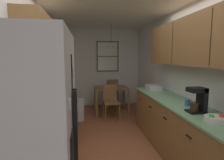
{
  "coord_description": "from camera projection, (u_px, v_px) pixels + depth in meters",
  "views": [
    {
      "loc": [
        -0.51,
        -2.55,
        1.64
      ],
      "look_at": [
        0.08,
        1.49,
        1.12
      ],
      "focal_mm": 29.63,
      "sensor_mm": 36.0,
      "label": 1
    }
  ],
  "objects": [
    {
      "name": "ground_plane",
      "position": [
        112.0,
        137.0,
        3.76
      ],
      "size": [
        12.0,
        12.0,
        0.0
      ],
      "primitive_type": "plane",
      "color": "brown"
    },
    {
      "name": "wall_left",
      "position": [
        39.0,
        76.0,
        3.41
      ],
      "size": [
        0.1,
        9.0,
        2.55
      ],
      "primitive_type": "cube",
      "color": "silver",
      "rests_on": "ground"
    },
    {
      "name": "wall_right",
      "position": [
        176.0,
        74.0,
        3.8
      ],
      "size": [
        0.1,
        9.0,
        2.55
      ],
      "primitive_type": "cube",
      "color": "silver",
      "rests_on": "ground"
    },
    {
      "name": "wall_back",
      "position": [
        100.0,
        67.0,
        6.2
      ],
      "size": [
        4.4,
        0.1,
        2.55
      ],
      "primitive_type": "cube",
      "color": "silver",
      "rests_on": "ground"
    },
    {
      "name": "ceiling_slab",
      "position": [
        112.0,
        5.0,
        3.43
      ],
      "size": [
        4.4,
        9.0,
        0.08
      ],
      "primitive_type": "cube",
      "color": "white"
    },
    {
      "name": "microwave_over_range",
      "position": [
        23.0,
        52.0,
        1.81
      ],
      "size": [
        0.39,
        0.57,
        0.34
      ],
      "color": "white"
    },
    {
      "name": "counter_left",
      "position": [
        58.0,
        125.0,
        3.24
      ],
      "size": [
        0.64,
        1.98,
        0.9
      ],
      "color": "brown",
      "rests_on": "ground"
    },
    {
      "name": "upper_cabinets_left",
      "position": [
        45.0,
        43.0,
        2.99
      ],
      "size": [
        0.33,
        2.06,
        0.65
      ],
      "color": "brown"
    },
    {
      "name": "counter_right",
      "position": [
        183.0,
        132.0,
        2.91
      ],
      "size": [
        0.64,
        3.31,
        0.9
      ],
      "color": "brown",
      "rests_on": "ground"
    },
    {
      "name": "upper_cabinets_right",
      "position": [
        198.0,
        41.0,
        2.7
      ],
      "size": [
        0.33,
        2.99,
        0.74
      ],
      "color": "brown"
    },
    {
      "name": "dining_table",
      "position": [
        111.0,
        91.0,
        5.44
      ],
      "size": [
        0.96,
        0.77,
        0.73
      ],
      "color": "brown",
      "rests_on": "ground"
    },
    {
      "name": "dining_chair_near",
      "position": [
        111.0,
        100.0,
        4.86
      ],
      "size": [
        0.42,
        0.42,
        0.9
      ],
      "color": "brown",
      "rests_on": "ground"
    },
    {
      "name": "dining_chair_far",
      "position": [
        112.0,
        91.0,
        6.05
      ],
      "size": [
        0.44,
        0.44,
        0.9
      ],
      "color": "brown",
      "rests_on": "ground"
    },
    {
      "name": "pendant_light",
      "position": [
        111.0,
        45.0,
        5.27
      ],
      "size": [
        0.29,
        0.29,
        0.65
      ],
      "color": "black"
    },
    {
      "name": "back_window",
      "position": [
        108.0,
        56.0,
        6.12
      ],
      "size": [
        0.73,
        0.05,
        1.0
      ],
      "color": "brown"
    },
    {
      "name": "trash_bin",
      "position": [
        78.0,
        110.0,
        4.73
      ],
      "size": [
        0.3,
        0.3,
        0.57
      ],
      "primitive_type": "cylinder",
      "color": "silver",
      "rests_on": "ground"
    },
    {
      "name": "storage_canister",
      "position": [
        47.0,
        108.0,
        2.34
      ],
      "size": [
        0.12,
        0.12,
        0.18
      ],
      "color": "#265999",
      "rests_on": "counter_left"
    },
    {
      "name": "dish_towel",
      "position": [
        76.0,
        154.0,
        2.17
      ],
      "size": [
        0.02,
        0.16,
        0.24
      ],
      "primitive_type": "cube",
      "color": "silver"
    },
    {
      "name": "coffee_maker",
      "position": [
        199.0,
        99.0,
        2.45
      ],
      "size": [
        0.22,
        0.18,
        0.34
      ],
      "color": "black",
      "rests_on": "counter_right"
    },
    {
      "name": "mug_by_coffeemaker",
      "position": [
        188.0,
        102.0,
        2.8
      ],
      "size": [
        0.12,
        0.08,
        0.1
      ],
      "color": "#335999",
      "rests_on": "counter_right"
    },
    {
      "name": "fruit_bowl",
      "position": [
        216.0,
        119.0,
        2.11
      ],
      "size": [
        0.25,
        0.25,
        0.09
      ],
      "color": "silver",
      "rests_on": "counter_right"
    },
    {
      "name": "dish_rack",
      "position": [
        154.0,
        88.0,
        4.12
      ],
      "size": [
        0.28,
        0.34,
        0.1
      ],
      "primitive_type": "cube",
      "color": "silver",
      "rests_on": "counter_right"
    },
    {
      "name": "table_serving_bowl",
      "position": [
        114.0,
        87.0,
        5.37
      ],
      "size": [
        0.2,
        0.2,
        0.06
      ],
      "primitive_type": "cylinder",
      "color": "#4C7299",
      "rests_on": "dining_table"
    }
  ]
}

